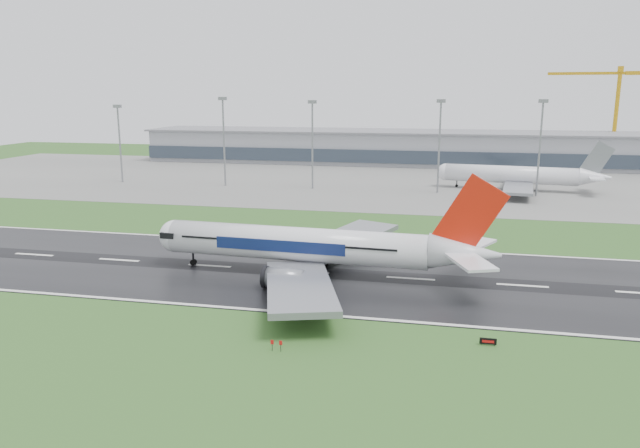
# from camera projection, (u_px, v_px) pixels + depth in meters

# --- Properties ---
(ground) EXTENTS (520.00, 520.00, 0.00)m
(ground) POSITION_uv_depth(u_px,v_px,m) (307.00, 272.00, 116.23)
(ground) COLOR #27501D
(ground) RESTS_ON ground
(runway) EXTENTS (400.00, 45.00, 0.10)m
(runway) POSITION_uv_depth(u_px,v_px,m) (307.00, 272.00, 116.22)
(runway) COLOR black
(runway) RESTS_ON ground
(apron) EXTENTS (400.00, 130.00, 0.08)m
(apron) POSITION_uv_depth(u_px,v_px,m) (380.00, 181.00, 235.55)
(apron) COLOR slate
(apron) RESTS_ON ground
(terminal) EXTENTS (240.00, 36.00, 15.00)m
(terminal) POSITION_uv_depth(u_px,v_px,m) (395.00, 148.00, 291.22)
(terminal) COLOR gray
(terminal) RESTS_ON ground
(main_airliner) EXTENTS (69.08, 66.09, 19.50)m
(main_airliner) POSITION_uv_depth(u_px,v_px,m) (319.00, 225.00, 112.14)
(main_airliner) COLOR silver
(main_airliner) RESTS_ON runway
(parked_airliner) EXTENTS (65.28, 61.69, 17.39)m
(parked_airliner) POSITION_uv_depth(u_px,v_px,m) (518.00, 166.00, 210.96)
(parked_airliner) COLOR silver
(parked_airliner) RESTS_ON apron
(tower_crane) EXTENTS (46.26, 6.68, 45.52)m
(tower_crane) POSITION_uv_depth(u_px,v_px,m) (616.00, 117.00, 281.39)
(tower_crane) COLOR #C88F0F
(tower_crane) RESTS_ON ground
(runway_sign) EXTENTS (2.28, 0.91, 1.04)m
(runway_sign) POSITION_uv_depth(u_px,v_px,m) (488.00, 342.00, 82.70)
(runway_sign) COLOR black
(runway_sign) RESTS_ON ground
(floodmast_0) EXTENTS (0.64, 0.64, 28.23)m
(floodmast_0) POSITION_uv_depth(u_px,v_px,m) (120.00, 146.00, 228.48)
(floodmast_0) COLOR gray
(floodmast_0) RESTS_ON ground
(floodmast_1) EXTENTS (0.64, 0.64, 31.16)m
(floodmast_1) POSITION_uv_depth(u_px,v_px,m) (224.00, 144.00, 219.56)
(floodmast_1) COLOR gray
(floodmast_1) RESTS_ON ground
(floodmast_2) EXTENTS (0.64, 0.64, 30.10)m
(floodmast_2) POSITION_uv_depth(u_px,v_px,m) (312.00, 147.00, 212.87)
(floodmast_2) COLOR gray
(floodmast_2) RESTS_ON ground
(floodmast_3) EXTENTS (0.64, 0.64, 30.55)m
(floodmast_3) POSITION_uv_depth(u_px,v_px,m) (439.00, 149.00, 203.76)
(floodmast_3) COLOR gray
(floodmast_3) RESTS_ON ground
(floodmast_4) EXTENTS (0.64, 0.64, 30.63)m
(floodmast_4) POSITION_uv_depth(u_px,v_px,m) (540.00, 150.00, 197.11)
(floodmast_4) COLOR gray
(floodmast_4) RESTS_ON ground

